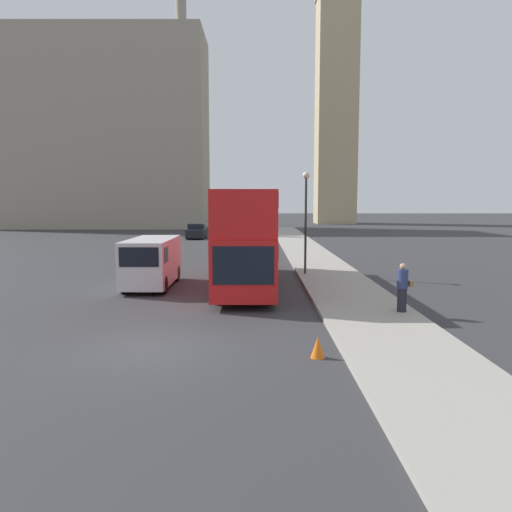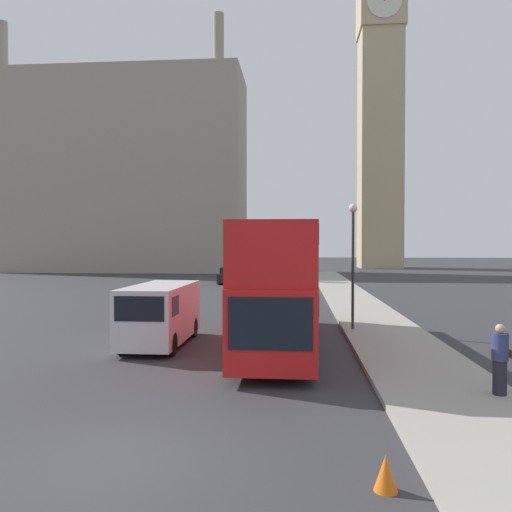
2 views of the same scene
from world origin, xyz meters
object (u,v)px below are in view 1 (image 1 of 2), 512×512
street_lamp (305,206)px  red_double_decker_bus (245,234)px  pedestrian (401,288)px  parked_sedan (196,232)px  clock_tower (336,52)px  white_van (151,261)px

street_lamp → red_double_decker_bus: bearing=-135.1°
red_double_decker_bus → pedestrian: size_ratio=6.85×
pedestrian → street_lamp: (-2.43, 9.12, 2.67)m
pedestrian → parked_sedan: (-11.30, 35.89, -0.28)m
clock_tower → pedestrian: bearing=-97.1°
parked_sedan → red_double_decker_bus: bearing=-78.9°
clock_tower → red_double_decker_bus: (-14.40, -66.11, -27.02)m
white_van → street_lamp: street_lamp is taller
red_double_decker_bus → white_van: (-4.33, -0.35, -1.22)m
pedestrian → clock_tower: bearing=82.9°
white_van → parked_sedan: bearing=92.9°
clock_tower → parked_sedan: bearing=-119.1°
clock_tower → white_van: (-18.72, -66.46, -28.24)m
red_double_decker_bus → pedestrian: bearing=-48.2°
white_van → pedestrian: (9.78, -5.76, -0.21)m
clock_tower → street_lamp: clock_tower is taller
red_double_decker_bus → white_van: red_double_decker_bus is taller
clock_tower → parked_sedan: 50.55m
white_van → clock_tower: bearing=74.3°
clock_tower → street_lamp: bearing=-100.2°
street_lamp → parked_sedan: size_ratio=1.21×
red_double_decker_bus → parked_sedan: (-5.84, 29.78, -1.71)m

